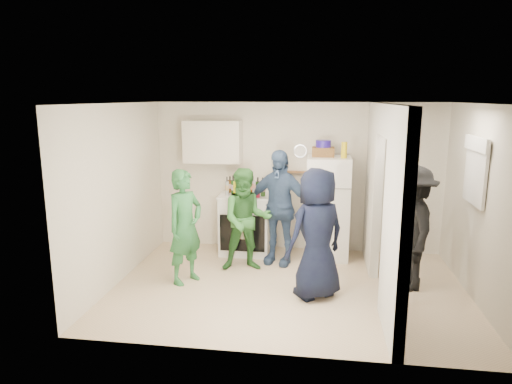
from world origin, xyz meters
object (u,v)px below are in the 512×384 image
at_px(blue_bowl, 323,144).
at_px(person_denim, 278,207).
at_px(fridge, 328,208).
at_px(wicker_basket, 323,152).
at_px(person_green_center, 246,220).
at_px(yellow_cup_stack_top, 344,150).
at_px(stove, 246,223).
at_px(person_green_left, 185,227).
at_px(person_nook, 412,228).
at_px(person_navy, 317,234).

bearing_deg(blue_bowl, person_denim, -146.44).
bearing_deg(fridge, wicker_basket, 153.43).
xyz_separation_m(person_green_center, person_denim, (0.45, 0.35, 0.12)).
height_order(fridge, person_denim, person_denim).
height_order(fridge, blue_bowl, blue_bowl).
bearing_deg(yellow_cup_stack_top, stove, 175.26).
distance_m(person_green_left, person_denim, 1.54).
relative_size(fridge, person_denim, 0.92).
distance_m(wicker_basket, person_green_left, 2.51).
height_order(wicker_basket, person_denim, person_denim).
distance_m(person_green_center, person_nook, 2.34).
bearing_deg(person_denim, person_nook, -4.78).
bearing_deg(person_nook, blue_bowl, -134.72).
bearing_deg(person_navy, wicker_basket, -129.06).
bearing_deg(blue_bowl, person_nook, -43.93).
bearing_deg(person_nook, person_denim, -111.87).
height_order(stove, person_green_left, person_green_left).
height_order(stove, fridge, fridge).
bearing_deg(person_denim, blue_bowl, 49.86).
bearing_deg(person_green_left, person_nook, -54.89).
relative_size(person_green_center, person_navy, 0.91).
bearing_deg(stove, person_nook, -24.93).
distance_m(person_denim, person_nook, 2.00).
bearing_deg(fridge, person_navy, -95.72).
distance_m(wicker_basket, person_nook, 1.88).
height_order(wicker_basket, blue_bowl, blue_bowl).
relative_size(blue_bowl, person_nook, 0.14).
xyz_separation_m(wicker_basket, yellow_cup_stack_top, (0.32, -0.15, 0.05)).
distance_m(blue_bowl, person_green_center, 1.74).
bearing_deg(fridge, person_denim, -152.93).
relative_size(stove, person_navy, 0.59).
height_order(fridge, person_nook, person_nook).
bearing_deg(wicker_basket, blue_bowl, 0.00).
relative_size(person_green_center, person_nook, 0.91).
xyz_separation_m(stove, person_navy, (1.19, -1.60, 0.35)).
bearing_deg(wicker_basket, person_green_center, -144.55).
distance_m(person_denim, person_navy, 1.33).
bearing_deg(person_green_left, fridge, -25.09).
height_order(yellow_cup_stack_top, person_nook, yellow_cup_stack_top).
bearing_deg(yellow_cup_stack_top, fridge, 155.56).
bearing_deg(yellow_cup_stack_top, person_nook, -48.81).
distance_m(wicker_basket, person_green_center, 1.66).
bearing_deg(person_green_center, person_green_left, -155.39).
bearing_deg(stove, person_green_left, -114.93).
relative_size(fridge, yellow_cup_stack_top, 6.60).
height_order(person_green_left, person_nook, person_nook).
relative_size(fridge, wicker_basket, 4.72).
distance_m(stove, person_navy, 2.02).
relative_size(person_green_left, person_green_center, 1.04).
relative_size(wicker_basket, person_nook, 0.21).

